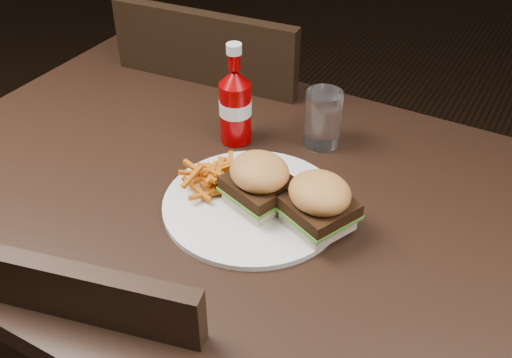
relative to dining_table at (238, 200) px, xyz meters
The scene contains 8 objects.
dining_table is the anchor object (origin of this frame).
chair_far 0.65m from the dining_table, 119.47° to the left, with size 0.45×0.45×0.04m, color black.
plate 0.05m from the dining_table, 29.12° to the right, with size 0.29×0.29×0.01m, color white.
sandwich_half_a 0.07m from the dining_table, 21.66° to the right, with size 0.09×0.08×0.02m, color beige.
sandwich_half_b 0.16m from the dining_table, ahead, with size 0.09×0.08×0.02m, color beige.
fries_pile 0.06m from the dining_table, 154.43° to the right, with size 0.09×0.09×0.04m, color #AB4601, non-canonical shape.
ketchup_bottle 0.18m from the dining_table, 122.35° to the left, with size 0.06×0.06×0.12m, color #920002.
tumbler 0.22m from the dining_table, 72.99° to the left, with size 0.07×0.07×0.11m, color white.
Camera 1 is at (0.42, -0.68, 1.38)m, focal length 42.00 mm.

